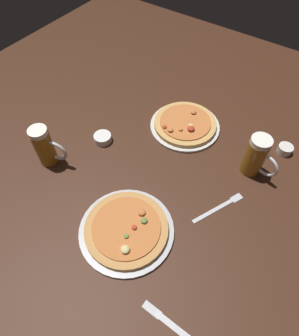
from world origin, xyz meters
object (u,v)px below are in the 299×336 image
at_px(beer_mug_amber, 45,147).
at_px(ramekin_butter, 285,149).
at_px(ramekin_sauce, 103,138).
at_px(knife_right, 175,327).
at_px(fork_left, 219,207).
at_px(beer_mug_dark, 256,156).
at_px(pizza_plate_far, 185,124).
at_px(pizza_plate_near, 127,229).

distance_m(beer_mug_amber, ramekin_butter, 0.98).
distance_m(ramekin_sauce, knife_right, 0.77).
bearing_deg(fork_left, beer_mug_dark, 83.77).
bearing_deg(ramekin_butter, beer_mug_amber, -142.46).
xyz_separation_m(pizza_plate_far, fork_left, (0.32, -0.29, -0.01)).
height_order(ramekin_sauce, knife_right, ramekin_sauce).
bearing_deg(pizza_plate_far, fork_left, -42.19).
distance_m(beer_mug_amber, ramekin_sauce, 0.24).
height_order(ramekin_butter, knife_right, ramekin_butter).
height_order(pizza_plate_near, ramekin_sauce, pizza_plate_near).
distance_m(pizza_plate_near, ramekin_butter, 0.74).
bearing_deg(ramekin_sauce, beer_mug_amber, -116.63).
bearing_deg(beer_mug_dark, knife_right, -85.86).
relative_size(pizza_plate_near, pizza_plate_far, 1.06).
relative_size(beer_mug_dark, beer_mug_amber, 1.00).
bearing_deg(ramekin_sauce, ramekin_butter, 29.98).
bearing_deg(ramekin_butter, pizza_plate_near, -116.00).
bearing_deg(beer_mug_amber, ramekin_butter, 37.54).
height_order(beer_mug_dark, beer_mug_amber, same).
xyz_separation_m(beer_mug_dark, beer_mug_amber, (-0.69, -0.42, -0.00)).
xyz_separation_m(pizza_plate_near, ramekin_butter, (0.32, 0.67, 0.00)).
bearing_deg(beer_mug_dark, ramekin_sauce, -160.12).
distance_m(beer_mug_dark, fork_left, 0.24).
height_order(pizza_plate_far, ramekin_sauce, pizza_plate_far).
relative_size(beer_mug_dark, ramekin_butter, 2.95).
relative_size(beer_mug_dark, ramekin_sauce, 2.37).
bearing_deg(beer_mug_dark, pizza_plate_far, 169.99).
xyz_separation_m(beer_mug_amber, fork_left, (0.67, 0.20, -0.08)).
height_order(fork_left, knife_right, same).
bearing_deg(beer_mug_amber, pizza_plate_far, 53.68).
distance_m(pizza_plate_far, ramekin_sauce, 0.37).
bearing_deg(ramekin_sauce, pizza_plate_far, 47.60).
bearing_deg(beer_mug_amber, beer_mug_dark, 31.25).
xyz_separation_m(ramekin_sauce, knife_right, (0.64, -0.44, -0.01)).
height_order(pizza_plate_near, fork_left, pizza_plate_near).
bearing_deg(ramekin_butter, pizza_plate_far, -165.02).
bearing_deg(pizza_plate_near, ramekin_sauce, 140.82).
bearing_deg(pizza_plate_near, beer_mug_dark, 63.45).
bearing_deg(knife_right, pizza_plate_near, 151.59).
height_order(pizza_plate_far, ramekin_butter, pizza_plate_far).
relative_size(pizza_plate_near, beer_mug_amber, 1.85).
bearing_deg(knife_right, pizza_plate_far, 118.55).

